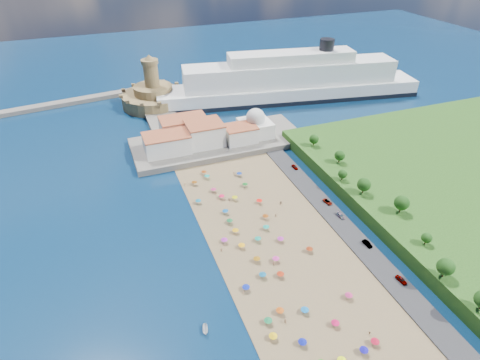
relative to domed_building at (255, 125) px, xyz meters
name	(u,v)px	position (x,y,z in m)	size (l,w,h in m)	color
ground	(253,233)	(-30.00, -71.00, -8.97)	(700.00, 700.00, 0.00)	#071938
terrace	(219,142)	(-20.00, 2.00, -7.47)	(90.00, 36.00, 3.00)	#59544C
jetty	(164,122)	(-42.00, 37.00, -7.77)	(18.00, 70.00, 2.40)	#59544C
waterfront_buildings	(194,134)	(-33.05, 2.64, -1.10)	(57.00, 29.00, 11.00)	silver
domed_building	(255,125)	(0.00, 0.00, 0.00)	(16.00, 16.00, 15.00)	silver
fortress	(154,95)	(-42.00, 67.00, -2.29)	(40.00, 40.00, 32.40)	#9B7C4D
cruise_ship	(290,82)	(43.57, 47.02, 2.19)	(174.16, 53.64, 37.69)	black
beach_parasols	(263,252)	(-31.50, -84.05, -6.83)	(33.09, 112.87, 2.20)	gray
beachgoers	(255,236)	(-30.43, -73.99, -7.83)	(35.15, 100.45, 1.90)	tan
parked_cars	(342,217)	(6.00, -75.67, -7.59)	(2.80, 80.28, 1.44)	gray
hillside_trees	(386,203)	(19.33, -83.37, 1.06)	(14.97, 109.72, 7.41)	#382314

